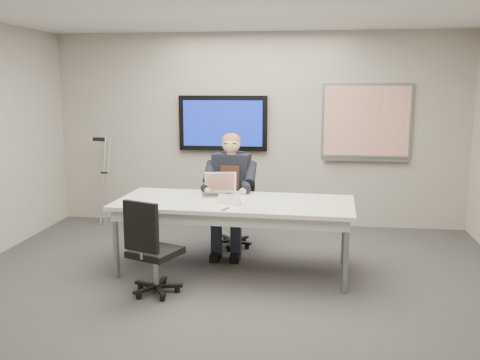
# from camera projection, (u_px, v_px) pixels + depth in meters

# --- Properties ---
(floor) EXTENTS (6.00, 6.00, 0.02)m
(floor) POSITION_uv_depth(u_px,v_px,m) (225.00, 303.00, 5.12)
(floor) COLOR #363639
(floor) RESTS_ON ground
(wall_back) EXTENTS (6.00, 0.02, 2.80)m
(wall_back) POSITION_uv_depth(u_px,v_px,m) (257.00, 130.00, 7.79)
(wall_back) COLOR #9C968D
(wall_back) RESTS_ON ground
(wall_front) EXTENTS (6.00, 0.02, 2.80)m
(wall_front) POSITION_uv_depth(u_px,v_px,m) (92.00, 271.00, 1.94)
(wall_front) COLOR #9C968D
(wall_front) RESTS_ON ground
(conference_table) EXTENTS (2.64, 1.20, 0.80)m
(conference_table) POSITION_uv_depth(u_px,v_px,m) (234.00, 209.00, 5.89)
(conference_table) COLOR silver
(conference_table) RESTS_ON ground
(tv_display) EXTENTS (1.30, 0.09, 0.80)m
(tv_display) POSITION_uv_depth(u_px,v_px,m) (223.00, 123.00, 7.79)
(tv_display) COLOR black
(tv_display) RESTS_ON wall_back
(whiteboard) EXTENTS (1.25, 0.08, 1.10)m
(whiteboard) POSITION_uv_depth(u_px,v_px,m) (366.00, 122.00, 7.54)
(whiteboard) COLOR gray
(whiteboard) RESTS_ON wall_back
(office_chair_far) EXTENTS (0.63, 0.63, 1.03)m
(office_chair_far) POSITION_uv_depth(u_px,v_px,m) (234.00, 222.00, 6.87)
(office_chair_far) COLOR black
(office_chair_far) RESTS_ON ground
(office_chair_near) EXTENTS (0.61, 0.61, 0.98)m
(office_chair_near) POSITION_uv_depth(u_px,v_px,m) (153.00, 265.00, 5.26)
(office_chair_near) COLOR black
(office_chair_near) RESTS_ON ground
(seated_person) EXTENTS (0.48, 0.82, 1.47)m
(seated_person) POSITION_uv_depth(u_px,v_px,m) (229.00, 205.00, 6.57)
(seated_person) COLOR #1C2230
(seated_person) RESTS_ON office_chair_far
(crutch) EXTENTS (0.39, 0.78, 1.40)m
(crutch) POSITION_uv_depth(u_px,v_px,m) (105.00, 179.00, 7.97)
(crutch) COLOR #9C9EA3
(crutch) RESTS_ON ground
(laptop) EXTENTS (0.40, 0.40, 0.26)m
(laptop) POSITION_uv_depth(u_px,v_px,m) (219.00, 190.00, 6.16)
(laptop) COLOR #BBBBBE
(laptop) RESTS_ON conference_table
(name_tent) EXTENTS (0.27, 0.15, 0.10)m
(name_tent) POSITION_uv_depth(u_px,v_px,m) (229.00, 199.00, 5.72)
(name_tent) COLOR white
(name_tent) RESTS_ON conference_table
(pen) EXTENTS (0.07, 0.15, 0.01)m
(pen) POSITION_uv_depth(u_px,v_px,m) (225.00, 209.00, 5.47)
(pen) COLOR black
(pen) RESTS_ON conference_table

